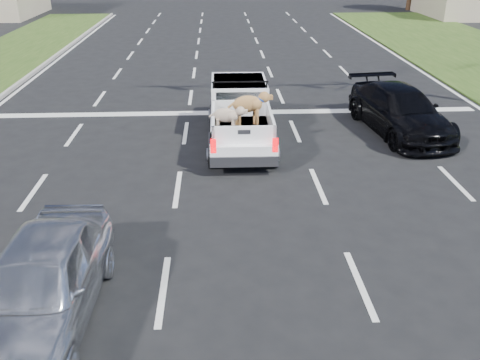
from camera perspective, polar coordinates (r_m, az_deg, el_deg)
The scene contains 5 objects.
ground at distance 9.19m, azimuth 2.53°, elevation -11.92°, with size 160.00×160.00×0.00m, color black.
road_markings at distance 14.93m, azimuth 0.32°, elevation 3.55°, with size 17.75×60.00×0.01m.
pickup_truck at distance 15.23m, azimuth -0.00°, elevation 7.45°, with size 1.95×4.92×1.84m.
silver_sedan at distance 8.69m, azimuth -21.42°, elevation -10.64°, with size 1.68×4.17×1.42m, color silver.
black_coupe at distance 16.84m, azimuth 17.50°, elevation 7.44°, with size 1.96×4.82×1.40m, color black.
Camera 1 is at (-0.74, -7.27, 5.58)m, focal length 38.00 mm.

